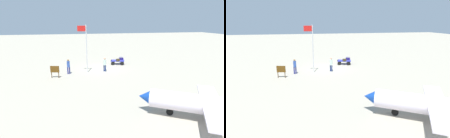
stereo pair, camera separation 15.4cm
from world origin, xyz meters
TOP-DOWN VIEW (x-y plane):
  - ground_plane at (0.00, 0.00)m, footprint 120.00×120.00m
  - luggage_cart at (-2.56, -1.74)m, footprint 2.02×1.57m
  - suitcase_tan at (-3.20, -2.06)m, footprint 0.68×0.51m
  - suitcase_maroon at (-3.19, -2.23)m, footprint 0.53×0.47m
  - suitcase_navy at (-2.54, -1.32)m, footprint 0.50×0.37m
  - worker_lead at (-0.26, 1.45)m, footprint 0.47×0.47m
  - worker_trailing at (3.90, 1.68)m, footprint 0.39×0.39m
  - airplane_near at (-4.28, 13.60)m, footprint 7.50×5.87m
  - flagpole at (1.90, 1.46)m, footprint 0.99×0.10m
  - signboard at (5.27, 2.85)m, footprint 0.92×0.28m

SIDE VIEW (x-z plane):
  - ground_plane at x=0.00m, z-range 0.00..0.00m
  - luggage_cart at x=-2.56m, z-range 0.13..0.69m
  - suitcase_tan at x=-3.20m, z-range 0.55..0.80m
  - suitcase_navy at x=-2.54m, z-range 0.55..0.84m
  - suitcase_maroon at x=-3.19m, z-range 0.55..0.93m
  - signboard at x=5.27m, z-range 0.19..1.47m
  - worker_trailing at x=3.90m, z-range 0.12..1.81m
  - worker_lead at x=-0.26m, z-range 0.14..1.82m
  - airplane_near at x=-4.28m, z-range -0.36..2.45m
  - flagpole at x=1.90m, z-range 0.53..5.93m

